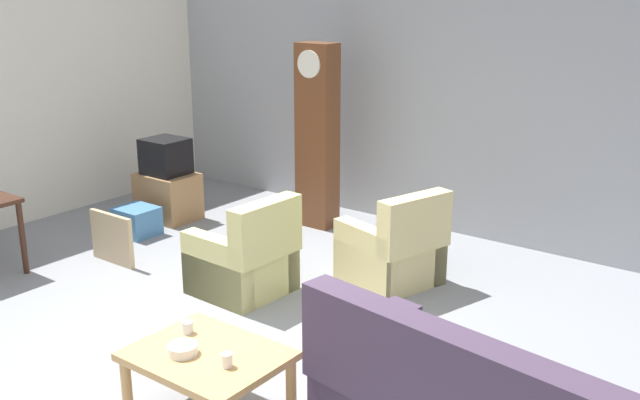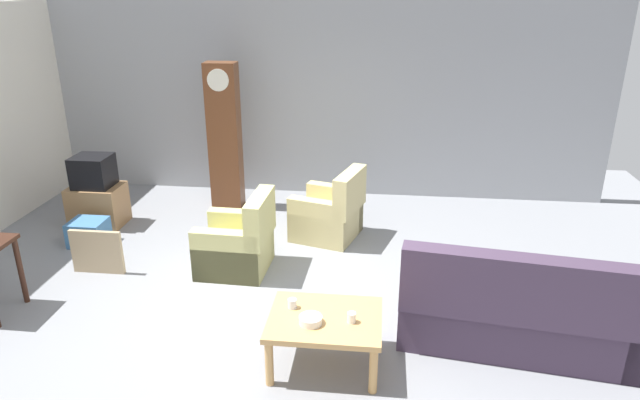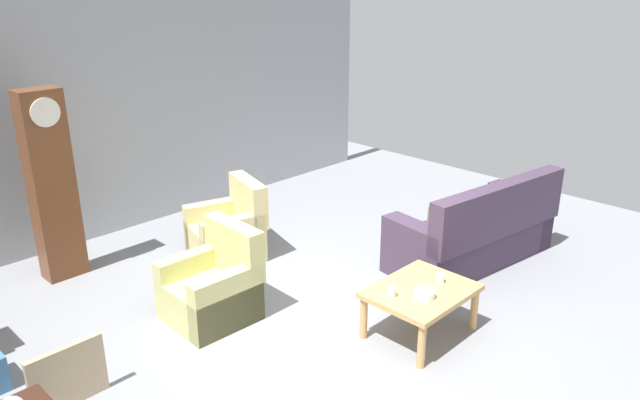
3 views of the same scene
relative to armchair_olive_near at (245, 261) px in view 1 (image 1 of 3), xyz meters
The scene contains 13 objects.
ground_plane 1.16m from the armchair_olive_near, 51.00° to the right, with size 10.40×10.40×0.00m, color gray.
garage_door_wall 3.10m from the armchair_olive_near, 75.58° to the left, with size 8.40×0.16×3.20m, color #9EA0A5.
armchair_olive_near is the anchor object (origin of this frame).
armchair_olive_far 1.39m from the armchair_olive_near, 46.49° to the left, with size 0.97×0.95×0.92m.
coffee_table_wood 2.00m from the armchair_olive_near, 54.17° to the right, with size 0.96×0.76×0.47m.
grandfather_clock 2.17m from the armchair_olive_near, 108.49° to the left, with size 0.44×0.30×2.10m.
tv_stand_cabinet 2.46m from the armchair_olive_near, 154.57° to the left, with size 0.68×0.52×0.55m, color #997047.
tv_crt 2.50m from the armchair_olive_near, 154.57° to the left, with size 0.48×0.44×0.42m, color black.
framed_picture_leaning 1.60m from the armchair_olive_near, behind, with size 0.60×0.05×0.52m, color tan.
storage_box_blue 2.11m from the armchair_olive_near, 167.85° to the left, with size 0.43×0.39×0.32m, color teal.
cup_white_porcelain 2.19m from the armchair_olive_near, 50.13° to the right, with size 0.07×0.07×0.09m, color white.
cup_blue_rimmed 1.75m from the armchair_olive_near, 59.96° to the right, with size 0.08×0.08×0.08m, color silver.
bowl_white_stacked 2.03m from the armchair_olive_near, 58.45° to the right, with size 0.19×0.19×0.07m, color white.
Camera 1 is at (3.55, -3.65, 2.75)m, focal length 40.96 mm.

